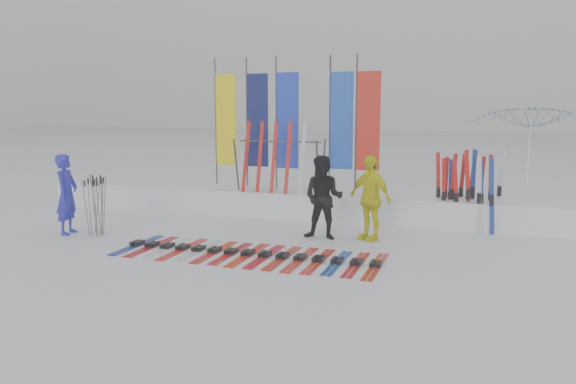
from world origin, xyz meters
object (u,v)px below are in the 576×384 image
(person_yellow, at_px, (370,198))
(ski_row, at_px, (248,253))
(tent_canopy, at_px, (529,159))
(person_blue, at_px, (67,194))
(ski_rack, at_px, (280,158))
(person_black, at_px, (323,198))

(person_yellow, height_order, ski_row, person_yellow)
(tent_canopy, bearing_deg, person_blue, -149.63)
(person_yellow, xyz_separation_m, tent_canopy, (3.11, 3.86, 0.53))
(ski_rack, bearing_deg, person_yellow, -35.12)
(tent_canopy, xyz_separation_m, ski_rack, (-5.57, -2.12, 0.02))
(ski_rack, bearing_deg, tent_canopy, 20.86)
(tent_canopy, bearing_deg, person_yellow, -128.90)
(person_blue, height_order, ski_rack, ski_rack)
(person_black, xyz_separation_m, tent_canopy, (3.98, 4.07, 0.54))
(person_yellow, bearing_deg, person_blue, -135.87)
(tent_canopy, relative_size, ski_row, 0.65)
(tent_canopy, relative_size, ski_rack, 1.48)
(tent_canopy, bearing_deg, person_black, -134.33)
(person_yellow, bearing_deg, person_black, -135.51)
(person_black, distance_m, ski_rack, 2.58)
(person_yellow, height_order, tent_canopy, tent_canopy)
(person_black, height_order, ski_row, person_black)
(person_black, xyz_separation_m, person_yellow, (0.87, 0.22, 0.01))
(person_blue, bearing_deg, ski_rack, -61.56)
(tent_canopy, height_order, ski_row, tent_canopy)
(person_yellow, distance_m, ski_row, 2.69)
(ski_row, xyz_separation_m, ski_rack, (-0.68, 3.59, 1.35))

